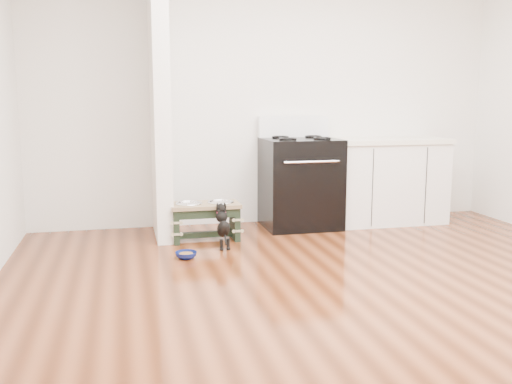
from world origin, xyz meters
name	(u,v)px	position (x,y,z in m)	size (l,w,h in m)	color
ground	(361,298)	(0.00, 0.00, 0.00)	(5.00, 5.00, 0.00)	#441D0C
room_shell	(369,52)	(0.00, 0.00, 1.62)	(5.00, 5.00, 5.00)	silver
partition_wall	(159,96)	(-1.18, 2.10, 1.35)	(0.15, 0.80, 2.70)	silver
oven_range	(300,181)	(0.25, 2.16, 0.48)	(0.76, 0.69, 1.14)	black
cabinet_run	(386,180)	(1.23, 2.18, 0.45)	(1.24, 0.64, 0.91)	silver
dog_feeder	(205,214)	(-0.80, 1.81, 0.25)	(0.65, 0.35, 0.37)	black
puppy	(223,224)	(-0.68, 1.51, 0.22)	(0.11, 0.33, 0.39)	black
floor_bowl	(186,255)	(-1.05, 1.22, 0.03)	(0.24, 0.24, 0.06)	#0C1654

